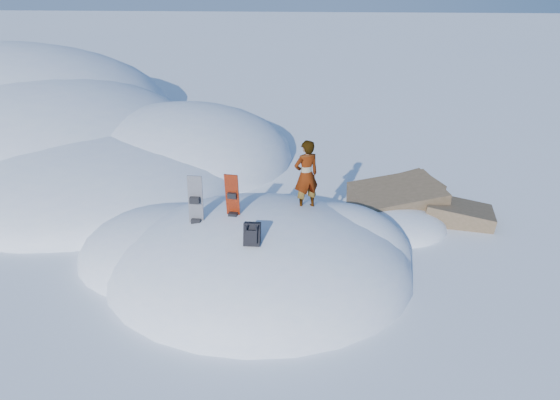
{
  "coord_description": "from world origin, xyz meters",
  "views": [
    {
      "loc": [
        1.05,
        -10.72,
        6.72
      ],
      "look_at": [
        0.46,
        0.3,
        1.69
      ],
      "focal_mm": 35.0,
      "sensor_mm": 36.0,
      "label": 1
    }
  ],
  "objects_px": {
    "backpack": "(252,234)",
    "person": "(306,175)",
    "snowboard_red": "(233,207)",
    "snowboard_dark": "(196,213)"
  },
  "relations": [
    {
      "from": "snowboard_red",
      "to": "person",
      "type": "height_order",
      "value": "person"
    },
    {
      "from": "snowboard_red",
      "to": "snowboard_dark",
      "type": "bearing_deg",
      "value": -158.72
    },
    {
      "from": "snowboard_dark",
      "to": "snowboard_red",
      "type": "bearing_deg",
      "value": 15.29
    },
    {
      "from": "backpack",
      "to": "person",
      "type": "bearing_deg",
      "value": 62.16
    },
    {
      "from": "snowboard_red",
      "to": "person",
      "type": "bearing_deg",
      "value": 36.39
    },
    {
      "from": "snowboard_dark",
      "to": "backpack",
      "type": "relative_size",
      "value": 3.11
    },
    {
      "from": "person",
      "to": "backpack",
      "type": "bearing_deg",
      "value": 32.22
    },
    {
      "from": "backpack",
      "to": "person",
      "type": "relative_size",
      "value": 0.33
    },
    {
      "from": "person",
      "to": "snowboard_red",
      "type": "bearing_deg",
      "value": -2.03
    },
    {
      "from": "snowboard_red",
      "to": "backpack",
      "type": "distance_m",
      "value": 1.2
    }
  ]
}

